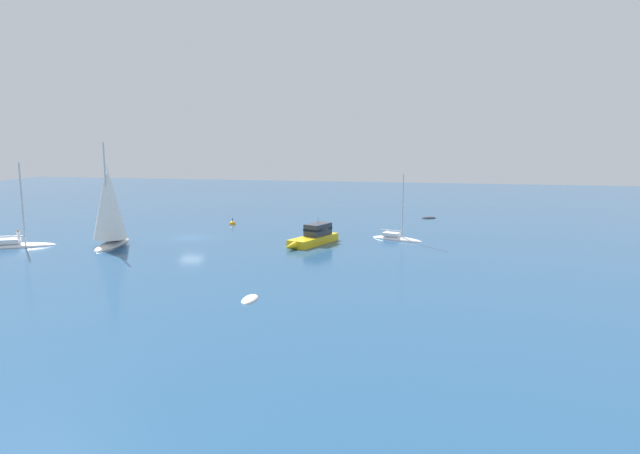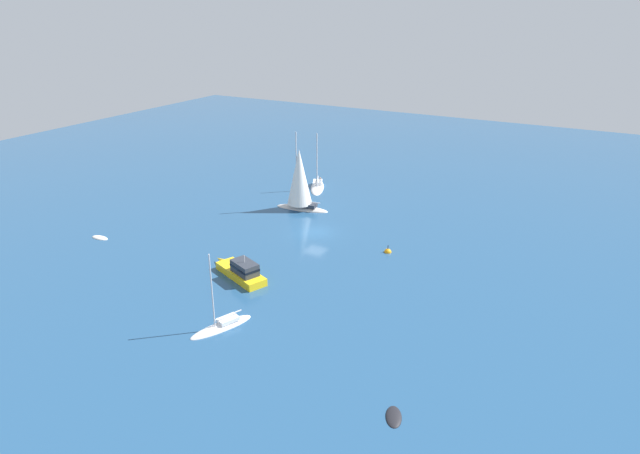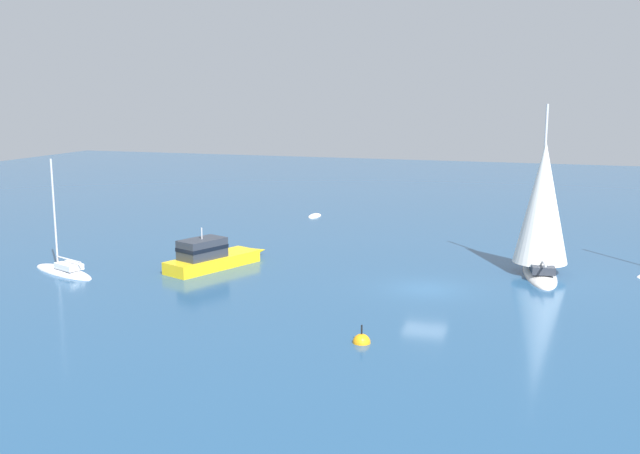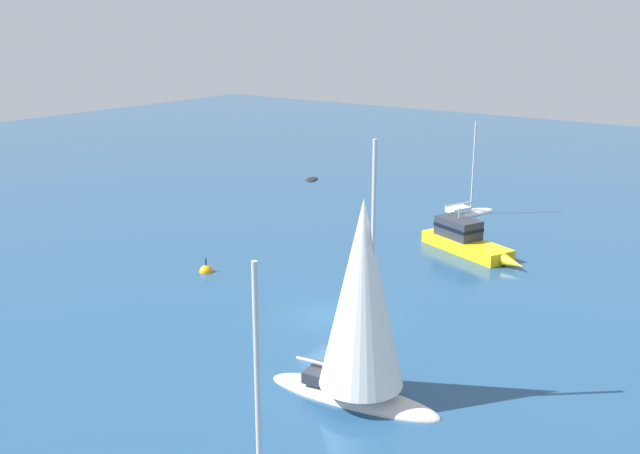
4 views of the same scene
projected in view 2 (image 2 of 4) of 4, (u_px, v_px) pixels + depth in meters
ground_plane at (316, 232)px, 66.58m from camera, size 160.00×160.00×0.00m
yacht at (222, 326)px, 46.92m from camera, size 3.57×6.02×7.53m
yacht_1 at (300, 181)px, 72.68m from camera, size 7.63×3.77×10.97m
cabin_cruiser at (241, 271)px, 55.20m from camera, size 8.10×4.42×2.77m
ketch at (317, 187)px, 82.56m from camera, size 4.93×7.40×8.90m
skiff at (100, 238)px, 64.86m from camera, size 2.36×1.07×0.45m
dinghy at (394, 417)px, 36.76m from camera, size 1.87×2.45×0.38m
channel_buoy at (388, 252)px, 61.16m from camera, size 0.83×0.83×1.26m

